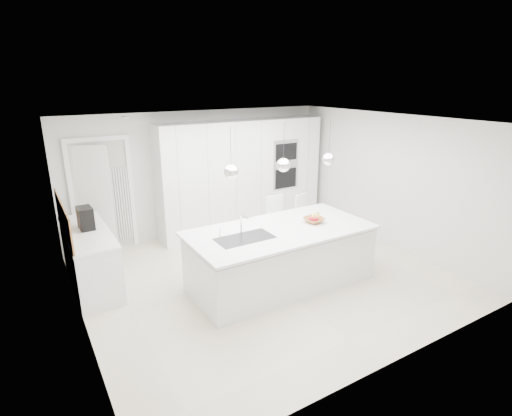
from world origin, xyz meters
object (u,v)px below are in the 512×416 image
island_base (281,258)px  fruit_bowl (314,220)px  espresso_machine (85,218)px  bar_stool_left (278,226)px  bar_stool_right (304,221)px

island_base → fruit_bowl: size_ratio=8.82×
island_base → espresso_machine: (-2.53, 1.59, 0.64)m
island_base → fruit_bowl: bearing=1.6°
fruit_bowl → bar_stool_left: size_ratio=0.30×
island_base → bar_stool_right: 1.58m
island_base → bar_stool_right: size_ratio=2.80×
bar_stool_left → island_base: bearing=-117.2°
fruit_bowl → bar_stool_right: bearing=59.1°
island_base → fruit_bowl: (0.63, 0.02, 0.51)m
fruit_bowl → espresso_machine: 3.53m
espresso_machine → bar_stool_left: 3.23m
bar_stool_left → bar_stool_right: bar_stool_left is taller
island_base → bar_stool_left: (0.59, 0.97, 0.10)m
fruit_bowl → island_base: bearing=-178.4°
island_base → bar_stool_left: bearing=58.6°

